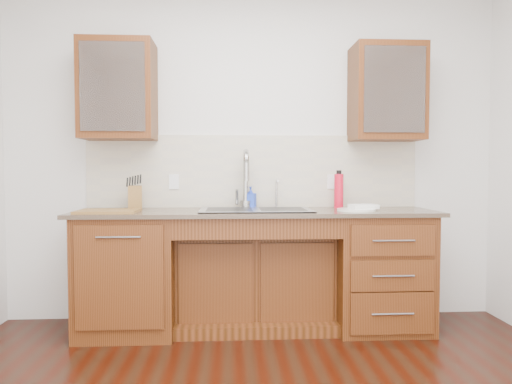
{
  "coord_description": "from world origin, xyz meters",
  "views": [
    {
      "loc": [
        -0.19,
        -2.01,
        1.21
      ],
      "look_at": [
        0.0,
        1.4,
        1.05
      ],
      "focal_mm": 32.0,
      "sensor_mm": 36.0,
      "label": 1
    }
  ],
  "objects": [
    {
      "name": "filter_tap",
      "position": [
        0.18,
        1.65,
        1.03
      ],
      "size": [
        0.02,
        0.02,
        0.24
      ],
      "primitive_type": "cylinder",
      "color": "#999993",
      "rests_on": "countertop"
    },
    {
      "name": "outlet_left",
      "position": [
        -0.65,
        1.73,
        1.12
      ],
      "size": [
        0.08,
        0.01,
        0.12
      ],
      "primitive_type": "cube",
      "color": "white",
      "rests_on": "backsplash"
    },
    {
      "name": "sink",
      "position": [
        0.0,
        1.41,
        0.83
      ],
      "size": [
        0.84,
        0.46,
        0.19
      ],
      "primitive_type": "cube",
      "color": "#9E9EA5",
      "rests_on": "countertop"
    },
    {
      "name": "cup_right_a",
      "position": [
        0.97,
        1.58,
        1.78
      ],
      "size": [
        0.16,
        0.16,
        0.1
      ],
      "primitive_type": "imported",
      "rotation": [
        0.0,
        0.0,
        0.32
      ],
      "color": "white",
      "rests_on": "upper_cabinet_right"
    },
    {
      "name": "countertop",
      "position": [
        0.0,
        1.43,
        0.9
      ],
      "size": [
        2.7,
        0.65,
        0.03
      ],
      "primitive_type": "cube",
      "color": "#84705B",
      "rests_on": "base_cabinet_left"
    },
    {
      "name": "base_cabinet_right",
      "position": [
        0.95,
        1.44,
        0.44
      ],
      "size": [
        0.7,
        0.62,
        0.88
      ],
      "primitive_type": "cube",
      "color": "#593014",
      "rests_on": "ground"
    },
    {
      "name": "dish_towel",
      "position": [
        0.81,
        1.37,
        0.94
      ],
      "size": [
        0.21,
        0.17,
        0.03
      ],
      "primitive_type": "cube",
      "rotation": [
        0.0,
        0.0,
        0.14
      ],
      "color": "silver",
      "rests_on": "plate"
    },
    {
      "name": "water_bottle",
      "position": [
        0.68,
        1.61,
        1.05
      ],
      "size": [
        0.07,
        0.07,
        0.27
      ],
      "primitive_type": "cylinder",
      "rotation": [
        0.0,
        0.0,
        -0.01
      ],
      "color": "red",
      "rests_on": "countertop"
    },
    {
      "name": "cup_left_b",
      "position": [
        -1.01,
        1.58,
        1.77
      ],
      "size": [
        0.1,
        0.1,
        0.09
      ],
      "primitive_type": "imported",
      "rotation": [
        0.0,
        0.0,
        -0.03
      ],
      "color": "silver",
      "rests_on": "upper_cabinet_left"
    },
    {
      "name": "soap_bottle",
      "position": [
        -0.03,
        1.65,
        1.0
      ],
      "size": [
        0.1,
        0.1,
        0.17
      ],
      "primitive_type": "imported",
      "rotation": [
        0.0,
        0.0,
        -0.3
      ],
      "color": "blue",
      "rests_on": "countertop"
    },
    {
      "name": "cup_left_a",
      "position": [
        -1.11,
        1.58,
        1.78
      ],
      "size": [
        0.18,
        0.18,
        0.11
      ],
      "primitive_type": "imported",
      "rotation": [
        0.0,
        0.0,
        0.41
      ],
      "color": "white",
      "rests_on": "upper_cabinet_left"
    },
    {
      "name": "faucet",
      "position": [
        -0.07,
        1.64,
        1.11
      ],
      "size": [
        0.04,
        0.04,
        0.4
      ],
      "primitive_type": "cylinder",
      "color": "#999993",
      "rests_on": "countertop"
    },
    {
      "name": "cup_right_b",
      "position": [
        1.21,
        1.58,
        1.77
      ],
      "size": [
        0.13,
        0.13,
        0.1
      ],
      "primitive_type": "imported",
      "rotation": [
        0.0,
        0.0,
        -0.25
      ],
      "color": "white",
      "rests_on": "upper_cabinet_right"
    },
    {
      "name": "backsplash",
      "position": [
        0.0,
        1.74,
        1.21
      ],
      "size": [
        2.7,
        0.02,
        0.59
      ],
      "primitive_type": "cube",
      "color": "beige",
      "rests_on": "wall_back"
    },
    {
      "name": "plate",
      "position": [
        0.75,
        1.34,
        0.92
      ],
      "size": [
        0.38,
        0.38,
        0.02
      ],
      "primitive_type": "cylinder",
      "rotation": [
        0.0,
        0.0,
        0.44
      ],
      "color": "white",
      "rests_on": "countertop"
    },
    {
      "name": "cutting_board",
      "position": [
        -1.07,
        1.3,
        0.92
      ],
      "size": [
        0.42,
        0.3,
        0.02
      ],
      "primitive_type": "cube",
      "rotation": [
        0.0,
        0.0,
        0.0
      ],
      "color": "brown",
      "rests_on": "countertop"
    },
    {
      "name": "outlet_right",
      "position": [
        0.65,
        1.73,
        1.12
      ],
      "size": [
        0.08,
        0.01,
        0.12
      ],
      "primitive_type": "cube",
      "color": "white",
      "rests_on": "backsplash"
    },
    {
      "name": "base_cabinet_center",
      "position": [
        0.0,
        1.53,
        0.35
      ],
      "size": [
        1.2,
        0.44,
        0.7
      ],
      "primitive_type": "cube",
      "color": "#593014",
      "rests_on": "ground"
    },
    {
      "name": "wall_back",
      "position": [
        0.0,
        1.8,
        1.35
      ],
      "size": [
        4.0,
        0.1,
        2.7
      ],
      "primitive_type": "cube",
      "color": "silver",
      "rests_on": "ground"
    },
    {
      "name": "upper_cabinet_right",
      "position": [
        1.05,
        1.58,
        1.83
      ],
      "size": [
        0.55,
        0.34,
        0.75
      ],
      "primitive_type": "cube",
      "color": "#593014",
      "rests_on": "wall_back"
    },
    {
      "name": "base_cabinet_left",
      "position": [
        -0.95,
        1.44,
        0.44
      ],
      "size": [
        0.7,
        0.62,
        0.88
      ],
      "primitive_type": "cube",
      "color": "#593014",
      "rests_on": "ground"
    },
    {
      "name": "upper_cabinet_left",
      "position": [
        -1.05,
        1.58,
        1.83
      ],
      "size": [
        0.55,
        0.34,
        0.75
      ],
      "primitive_type": "cube",
      "color": "#593014",
      "rests_on": "wall_back"
    },
    {
      "name": "knife_block",
      "position": [
        -0.93,
        1.55,
        1.0
      ],
      "size": [
        0.13,
        0.18,
        0.18
      ],
      "primitive_type": "cube",
      "rotation": [
        0.0,
        0.0,
        0.18
      ],
      "color": "brown",
      "rests_on": "countertop"
    }
  ]
}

